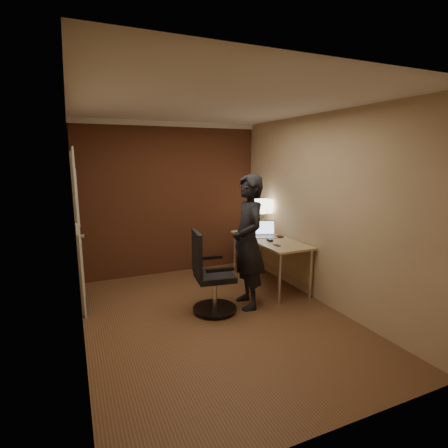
{
  "coord_description": "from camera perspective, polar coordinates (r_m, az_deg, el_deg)",
  "views": [
    {
      "loc": [
        -1.52,
        -3.69,
        1.94
      ],
      "look_at": [
        0.35,
        0.55,
        1.05
      ],
      "focal_mm": 28.0,
      "sensor_mm": 36.0,
      "label": 1
    }
  ],
  "objects": [
    {
      "name": "room",
      "position": [
        5.41,
        -10.36,
        4.63
      ],
      "size": [
        4.0,
        4.0,
        4.0
      ],
      "color": "brown",
      "rests_on": "ground"
    },
    {
      "name": "desk",
      "position": [
        5.38,
        8.07,
        -3.62
      ],
      "size": [
        0.6,
        1.5,
        0.73
      ],
      "color": "tan",
      "rests_on": "ground"
    },
    {
      "name": "desk_lamp",
      "position": [
        5.73,
        6.48,
        2.85
      ],
      "size": [
        0.22,
        0.22,
        0.54
      ],
      "color": "silver",
      "rests_on": "desk"
    },
    {
      "name": "laptop",
      "position": [
        5.46,
        6.69,
        -1.32
      ],
      "size": [
        0.4,
        0.35,
        0.23
      ],
      "color": "silver",
      "rests_on": "desk"
    },
    {
      "name": "mouse",
      "position": [
        5.15,
        7.5,
        -2.62
      ],
      "size": [
        0.07,
        0.1,
        0.03
      ],
      "primitive_type": "cube",
      "rotation": [
        0.0,
        0.0,
        -0.09
      ],
      "color": "black",
      "rests_on": "desk"
    },
    {
      "name": "phone",
      "position": [
        4.92,
        8.64,
        -3.44
      ],
      "size": [
        0.06,
        0.12,
        0.01
      ],
      "primitive_type": "cube",
      "rotation": [
        0.0,
        0.0,
        -0.02
      ],
      "color": "black",
      "rests_on": "desk"
    },
    {
      "name": "wallet",
      "position": [
        5.42,
        8.99,
        -2.03
      ],
      "size": [
        0.1,
        0.12,
        0.02
      ],
      "primitive_type": "cube",
      "rotation": [
        0.0,
        0.0,
        0.13
      ],
      "color": "black",
      "rests_on": "desk"
    },
    {
      "name": "office_chair",
      "position": [
        4.42,
        -2.38,
        -8.79
      ],
      "size": [
        0.56,
        0.61,
        1.03
      ],
      "color": "black",
      "rests_on": "ground"
    },
    {
      "name": "person",
      "position": [
        4.5,
        3.98,
        -2.95
      ],
      "size": [
        0.5,
        0.68,
        1.73
      ],
      "primitive_type": "imported",
      "rotation": [
        0.0,
        0.0,
        -1.71
      ],
      "color": "black",
      "rests_on": "ground"
    }
  ]
}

